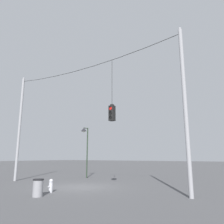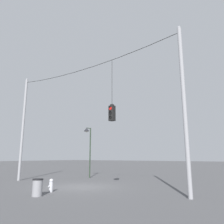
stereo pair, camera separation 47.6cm
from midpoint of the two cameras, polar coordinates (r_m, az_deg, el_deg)
name	(u,v)px [view 1 (the left image)]	position (r m, az deg, el deg)	size (l,w,h in m)	color
ground_plane	(81,187)	(15.89, -8.92, -18.79)	(200.00, 200.00, 0.00)	#4C4C4F
utility_pole_left	(20,127)	(21.45, -23.60, -3.58)	(0.23, 0.23, 9.35)	gray
utility_pole_right	(185,106)	(12.24, 17.54, 1.43)	(0.23, 0.23, 9.35)	gray
span_wire	(83,67)	(16.97, -8.44, 11.51)	(14.70, 0.03, 0.50)	black
traffic_light_near_left_pole	(112,113)	(14.24, -0.98, -0.14)	(0.34, 0.46, 4.24)	black
street_lamp	(85,138)	(22.21, -7.67, -6.76)	(0.55, 0.95, 4.93)	#233323
fire_hydrant	(51,186)	(13.85, -16.69, -17.93)	(0.22, 0.30, 0.75)	silver
trash_bin	(38,188)	(12.63, -19.88, -18.10)	(0.55, 0.55, 0.88)	gray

